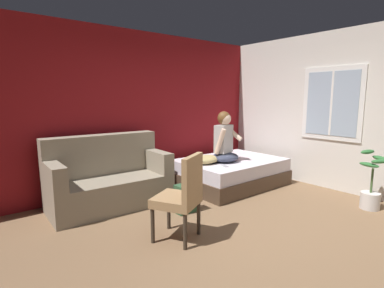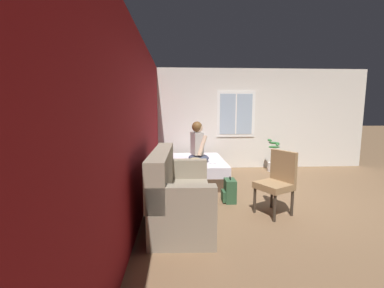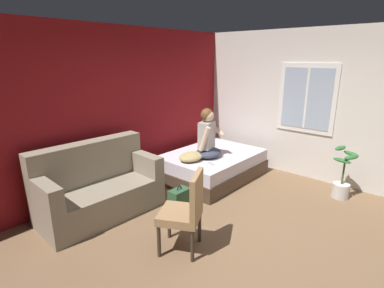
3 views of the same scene
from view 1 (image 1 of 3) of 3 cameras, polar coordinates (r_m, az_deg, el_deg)
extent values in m
plane|color=brown|center=(3.61, 10.08, -17.47)|extent=(40.00, 40.00, 0.00)
cube|color=maroon|center=(5.31, -11.22, 6.10)|extent=(10.24, 0.16, 2.70)
cube|color=silver|center=(5.58, 29.11, 5.28)|extent=(0.16, 6.44, 2.70)
cube|color=white|center=(5.66, 25.09, 6.97)|extent=(0.02, 1.04, 1.24)
cube|color=#9EB2C6|center=(5.64, 25.02, 6.97)|extent=(0.01, 0.88, 1.08)
cube|color=white|center=(5.64, 25.02, 6.97)|extent=(0.01, 0.04, 1.08)
cube|color=#4C3828|center=(5.56, 7.29, -6.43)|extent=(1.86, 1.36, 0.26)
cube|color=silver|center=(5.50, 7.34, -4.02)|extent=(1.80, 1.32, 0.22)
cube|color=gray|center=(4.58, -15.18, -8.89)|extent=(1.73, 0.86, 0.44)
cube|color=gray|center=(4.73, -16.79, -1.90)|extent=(1.71, 0.30, 0.60)
cube|color=gray|center=(4.27, -24.94, -5.42)|extent=(0.21, 0.81, 0.32)
cube|color=gray|center=(4.80, -6.90, -3.12)|extent=(0.21, 0.81, 0.32)
cylinder|color=#382D23|center=(3.75, -4.45, -12.96)|extent=(0.04, 0.04, 0.40)
cylinder|color=#382D23|center=(3.44, -7.50, -15.14)|extent=(0.04, 0.04, 0.40)
cylinder|color=#382D23|center=(3.61, 1.27, -13.88)|extent=(0.04, 0.04, 0.40)
cylinder|color=#382D23|center=(3.28, -1.31, -16.34)|extent=(0.04, 0.04, 0.40)
cube|color=#9E7A51|center=(3.42, -3.03, -10.69)|extent=(0.62, 0.62, 0.10)
cube|color=#9E7A51|center=(3.25, 0.12, -6.35)|extent=(0.43, 0.27, 0.48)
ellipsoid|color=#383D51|center=(5.26, 6.36, -2.48)|extent=(0.62, 0.56, 0.16)
cube|color=#B2ADA8|center=(5.23, 6.03, 1.00)|extent=(0.37, 0.28, 0.48)
cylinder|color=beige|center=(5.03, 5.39, 0.48)|extent=(0.13, 0.23, 0.44)
cylinder|color=beige|center=(5.32, 7.71, 2.20)|extent=(0.18, 0.38, 0.29)
sphere|color=beige|center=(5.18, 6.29, 4.77)|extent=(0.21, 0.21, 0.21)
ellipsoid|color=brown|center=(5.19, 6.10, 4.94)|extent=(0.28, 0.27, 0.23)
cube|color=#2D5133|center=(4.24, -1.16, -10.29)|extent=(0.30, 0.18, 0.40)
cube|color=#2D5133|center=(4.36, -2.09, -11.01)|extent=(0.24, 0.05, 0.18)
torus|color=black|center=(4.18, -1.17, -7.50)|extent=(0.09, 0.02, 0.09)
ellipsoid|color=tan|center=(5.09, 2.72, -2.94)|extent=(0.50, 0.39, 0.14)
cube|color=#B7B7BC|center=(4.91, 6.35, -4.22)|extent=(0.11, 0.16, 0.01)
cylinder|color=silver|center=(5.09, 30.79, -9.25)|extent=(0.26, 0.26, 0.24)
cylinder|color=#426033|center=(5.01, 31.06, -5.97)|extent=(0.03, 0.03, 0.36)
ellipsoid|color=#2D6B33|center=(4.87, 30.66, -3.43)|extent=(0.15, 0.29, 0.06)
ellipsoid|color=#2D6B33|center=(5.01, 32.25, -2.31)|extent=(0.22, 0.29, 0.06)
ellipsoid|color=#2D6B33|center=(4.98, 30.44, -1.29)|extent=(0.29, 0.15, 0.06)
ellipsoid|color=#2D6B33|center=(4.88, 32.17, -2.81)|extent=(0.30, 0.21, 0.06)
camera|label=2|loc=(4.48, -63.55, 4.21)|focal=24.00mm
camera|label=3|loc=(0.84, -85.63, 49.19)|focal=28.00mm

